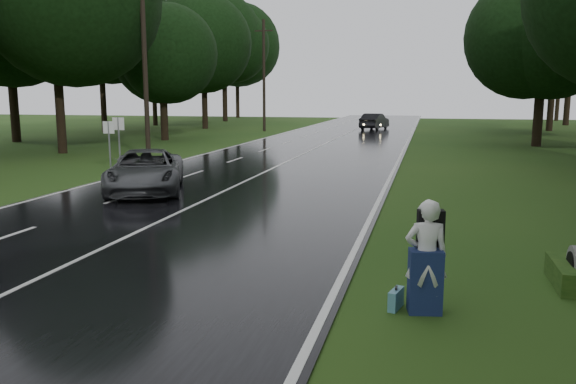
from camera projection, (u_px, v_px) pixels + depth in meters
name	position (u px, v px, depth m)	size (l,w,h in m)	color
ground	(57.00, 272.00, 11.84)	(160.00, 160.00, 0.00)	#274614
road	(288.00, 162.00, 30.99)	(12.00, 140.00, 0.04)	black
lane_center	(288.00, 161.00, 30.98)	(0.12, 140.00, 0.01)	silver
grey_car	(146.00, 171.00, 21.25)	(2.57, 5.58, 1.55)	#454749
far_car	(375.00, 121.00, 58.83)	(1.74, 4.98, 1.64)	black
hitchhiker	(426.00, 260.00, 9.51)	(0.78, 0.73, 1.94)	silver
suitcase	(396.00, 299.00, 9.79)	(0.14, 0.48, 0.34)	teal
utility_pole_mid	(149.00, 157.00, 33.48)	(1.80, 0.28, 10.59)	black
utility_pole_far	(264.00, 131.00, 56.80)	(1.80, 0.28, 10.73)	black
road_sign_a	(111.00, 172.00, 27.13)	(0.57, 0.10, 2.37)	white
road_sign_b	(121.00, 169.00, 27.97)	(0.60, 0.10, 2.52)	white
tree_left_d	(63.00, 153.00, 35.67)	(10.30, 10.30, 16.09)	black
tree_left_e	(165.00, 140.00, 45.80)	(7.35, 7.35, 11.49)	black
tree_left_f	(205.00, 129.00, 60.99)	(9.57, 9.57, 14.95)	black
tree_right_e	(536.00, 146.00, 40.41)	(8.27, 8.27, 12.92)	black
tree_right_f	(537.00, 134.00, 52.13)	(9.86, 9.86, 15.40)	black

